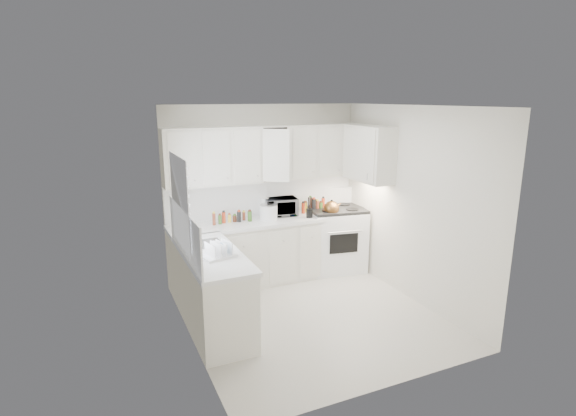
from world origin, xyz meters
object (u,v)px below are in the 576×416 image
stove (336,230)px  tea_kettle (332,207)px  microwave (281,205)px  utensil_crock (310,207)px  dish_rack (218,249)px  rice_cooker (268,211)px

stove → tea_kettle: size_ratio=4.47×
stove → microwave: stove is taller
microwave → utensil_crock: (0.33, -0.31, -0.00)m
dish_rack → tea_kettle: bearing=14.2°
dish_rack → utensil_crock: bearing=19.4°
tea_kettle → stove: bearing=46.6°
tea_kettle → microwave: size_ratio=0.60×
microwave → rice_cooker: 0.31m
tea_kettle → microwave: (-0.70, 0.33, 0.04)m
stove → microwave: bearing=178.7°
stove → rice_cooker: 1.22m
tea_kettle → rice_cooker: bearing=175.1°
stove → microwave: size_ratio=2.69×
utensil_crock → tea_kettle: bearing=-2.8°
stove → utensil_crock: stove is taller
microwave → tea_kettle: bearing=-16.1°
rice_cooker → dish_rack: bearing=-129.3°
stove → tea_kettle: (-0.18, -0.16, 0.43)m
stove → utensil_crock: size_ratio=4.01×
tea_kettle → dish_rack: tea_kettle is taller
tea_kettle → utensil_crock: size_ratio=0.90×
utensil_crock → rice_cooker: bearing=166.0°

